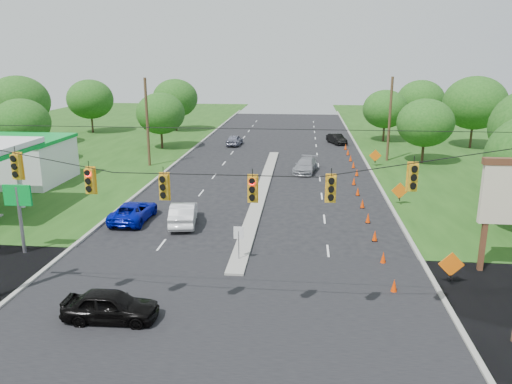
# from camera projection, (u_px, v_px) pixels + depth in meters

# --- Properties ---
(ground) EXTENTS (160.00, 160.00, 0.00)m
(ground) POSITION_uv_depth(u_px,v_px,m) (221.00, 315.00, 21.94)
(ground) COLOR black
(ground) RESTS_ON ground
(cross_street) EXTENTS (160.00, 14.00, 0.02)m
(cross_street) POSITION_uv_depth(u_px,v_px,m) (221.00, 315.00, 21.94)
(cross_street) COLOR black
(cross_street) RESTS_ON ground
(curb_left) EXTENTS (0.25, 110.00, 0.16)m
(curb_left) POSITION_uv_depth(u_px,v_px,m) (172.00, 166.00, 51.70)
(curb_left) COLOR gray
(curb_left) RESTS_ON ground
(curb_right) EXTENTS (0.25, 110.00, 0.16)m
(curb_right) POSITION_uv_depth(u_px,v_px,m) (370.00, 171.00, 49.81)
(curb_right) COLOR gray
(curb_right) RESTS_ON ground
(median) EXTENTS (1.00, 34.00, 0.18)m
(median) POSITION_uv_depth(u_px,v_px,m) (262.00, 191.00, 42.11)
(median) COLOR gray
(median) RESTS_ON ground
(median_sign) EXTENTS (0.55, 0.06, 2.05)m
(median_sign) POSITION_uv_depth(u_px,v_px,m) (239.00, 237.00, 27.32)
(median_sign) COLOR gray
(median_sign) RESTS_ON ground
(signal_span) EXTENTS (25.60, 0.32, 9.00)m
(signal_span) POSITION_uv_depth(u_px,v_px,m) (214.00, 215.00, 19.68)
(signal_span) COLOR #422D1C
(signal_span) RESTS_ON ground
(utility_pole_far_left) EXTENTS (0.28, 0.28, 9.00)m
(utility_pole_far_left) POSITION_uv_depth(u_px,v_px,m) (147.00, 123.00, 50.74)
(utility_pole_far_left) COLOR #422D1C
(utility_pole_far_left) RESTS_ON ground
(utility_pole_far_right) EXTENTS (0.28, 0.28, 9.00)m
(utility_pole_far_right) POSITION_uv_depth(u_px,v_px,m) (390.00, 120.00, 53.21)
(utility_pole_far_right) COLOR #422D1C
(utility_pole_far_right) RESTS_ON ground
(cone_0) EXTENTS (0.32, 0.32, 0.70)m
(cone_0) POSITION_uv_depth(u_px,v_px,m) (394.00, 286.00, 23.99)
(cone_0) COLOR #E83803
(cone_0) RESTS_ON ground
(cone_1) EXTENTS (0.32, 0.32, 0.70)m
(cone_1) POSITION_uv_depth(u_px,v_px,m) (383.00, 258.00, 27.35)
(cone_1) COLOR #E83803
(cone_1) RESTS_ON ground
(cone_2) EXTENTS (0.32, 0.32, 0.70)m
(cone_2) POSITION_uv_depth(u_px,v_px,m) (375.00, 236.00, 30.71)
(cone_2) COLOR #E83803
(cone_2) RESTS_ON ground
(cone_3) EXTENTS (0.32, 0.32, 0.70)m
(cone_3) POSITION_uv_depth(u_px,v_px,m) (368.00, 218.00, 34.08)
(cone_3) COLOR #E83803
(cone_3) RESTS_ON ground
(cone_4) EXTENTS (0.32, 0.32, 0.70)m
(cone_4) POSITION_uv_depth(u_px,v_px,m) (362.00, 203.00, 37.44)
(cone_4) COLOR #E83803
(cone_4) RESTS_ON ground
(cone_5) EXTENTS (0.32, 0.32, 0.70)m
(cone_5) POSITION_uv_depth(u_px,v_px,m) (358.00, 191.00, 40.80)
(cone_5) COLOR #E83803
(cone_5) RESTS_ON ground
(cone_6) EXTENTS (0.32, 0.32, 0.70)m
(cone_6) POSITION_uv_depth(u_px,v_px,m) (354.00, 181.00, 44.16)
(cone_6) COLOR #E83803
(cone_6) RESTS_ON ground
(cone_7) EXTENTS (0.32, 0.32, 0.70)m
(cone_7) POSITION_uv_depth(u_px,v_px,m) (357.00, 172.00, 47.47)
(cone_7) COLOR #E83803
(cone_7) RESTS_ON ground
(cone_8) EXTENTS (0.32, 0.32, 0.70)m
(cone_8) POSITION_uv_depth(u_px,v_px,m) (354.00, 165.00, 50.83)
(cone_8) COLOR #E83803
(cone_8) RESTS_ON ground
(cone_9) EXTENTS (0.32, 0.32, 0.70)m
(cone_9) POSITION_uv_depth(u_px,v_px,m) (351.00, 158.00, 54.19)
(cone_9) COLOR #E83803
(cone_9) RESTS_ON ground
(cone_10) EXTENTS (0.32, 0.32, 0.70)m
(cone_10) POSITION_uv_depth(u_px,v_px,m) (348.00, 152.00, 57.55)
(cone_10) COLOR #E83803
(cone_10) RESTS_ON ground
(cone_11) EXTENTS (0.32, 0.32, 0.70)m
(cone_11) POSITION_uv_depth(u_px,v_px,m) (346.00, 147.00, 60.91)
(cone_11) COLOR #E83803
(cone_11) RESTS_ON ground
(work_sign_0) EXTENTS (1.27, 0.58, 1.37)m
(work_sign_0) POSITION_uv_depth(u_px,v_px,m) (451.00, 265.00, 24.49)
(work_sign_0) COLOR black
(work_sign_0) RESTS_ON ground
(work_sign_1) EXTENTS (1.27, 0.58, 1.37)m
(work_sign_1) POSITION_uv_depth(u_px,v_px,m) (400.00, 191.00, 37.94)
(work_sign_1) COLOR black
(work_sign_1) RESTS_ON ground
(work_sign_2) EXTENTS (1.27, 0.58, 1.37)m
(work_sign_2) POSITION_uv_depth(u_px,v_px,m) (375.00, 156.00, 51.38)
(work_sign_2) COLOR black
(work_sign_2) RESTS_ON ground
(tree_2) EXTENTS (5.88, 5.88, 6.86)m
(tree_2) POSITION_uv_depth(u_px,v_px,m) (21.00, 123.00, 52.04)
(tree_2) COLOR black
(tree_2) RESTS_ON ground
(tree_3) EXTENTS (7.56, 7.56, 8.82)m
(tree_3) POSITION_uv_depth(u_px,v_px,m) (19.00, 102.00, 61.88)
(tree_3) COLOR black
(tree_3) RESTS_ON ground
(tree_4) EXTENTS (6.72, 6.72, 7.84)m
(tree_4) POSITION_uv_depth(u_px,v_px,m) (90.00, 99.00, 73.19)
(tree_4) COLOR black
(tree_4) RESTS_ON ground
(tree_5) EXTENTS (5.88, 5.88, 6.86)m
(tree_5) POSITION_uv_depth(u_px,v_px,m) (161.00, 113.00, 60.52)
(tree_5) COLOR black
(tree_5) RESTS_ON ground
(tree_6) EXTENTS (6.72, 6.72, 7.84)m
(tree_6) POSITION_uv_depth(u_px,v_px,m) (175.00, 98.00, 74.95)
(tree_6) COLOR black
(tree_6) RESTS_ON ground
(tree_9) EXTENTS (5.88, 5.88, 6.86)m
(tree_9) POSITION_uv_depth(u_px,v_px,m) (425.00, 123.00, 51.97)
(tree_9) COLOR black
(tree_9) RESTS_ON ground
(tree_10) EXTENTS (7.56, 7.56, 8.82)m
(tree_10) POSITION_uv_depth(u_px,v_px,m) (475.00, 103.00, 60.50)
(tree_10) COLOR black
(tree_10) RESTS_ON ground
(tree_11) EXTENTS (6.72, 6.72, 7.84)m
(tree_11) POSITION_uv_depth(u_px,v_px,m) (421.00, 100.00, 71.60)
(tree_11) COLOR black
(tree_11) RESTS_ON ground
(tree_12) EXTENTS (5.88, 5.88, 6.86)m
(tree_12) POSITION_uv_depth(u_px,v_px,m) (385.00, 109.00, 65.60)
(tree_12) COLOR black
(tree_12) RESTS_ON ground
(black_sedan) EXTENTS (4.13, 1.73, 1.39)m
(black_sedan) POSITION_uv_depth(u_px,v_px,m) (111.00, 306.00, 21.34)
(black_sedan) COLOR black
(black_sedan) RESTS_ON ground
(white_sedan) EXTENTS (2.32, 4.86, 1.54)m
(white_sedan) POSITION_uv_depth(u_px,v_px,m) (184.00, 213.00, 33.71)
(white_sedan) COLOR silver
(white_sedan) RESTS_ON ground
(blue_pickup) EXTENTS (2.37, 4.93, 1.36)m
(blue_pickup) POSITION_uv_depth(u_px,v_px,m) (134.00, 211.00, 34.46)
(blue_pickup) COLOR #040EAA
(blue_pickup) RESTS_ON ground
(silver_car_far) EXTENTS (2.72, 5.01, 1.38)m
(silver_car_far) POSITION_uv_depth(u_px,v_px,m) (306.00, 165.00, 48.89)
(silver_car_far) COLOR gray
(silver_car_far) RESTS_ON ground
(silver_car_oncoming) EXTENTS (1.95, 4.15, 1.38)m
(silver_car_oncoming) POSITION_uv_depth(u_px,v_px,m) (234.00, 140.00, 63.81)
(silver_car_oncoming) COLOR slate
(silver_car_oncoming) RESTS_ON ground
(dark_car_receding) EXTENTS (2.69, 4.19, 1.30)m
(dark_car_receding) POSITION_uv_depth(u_px,v_px,m) (337.00, 139.00, 64.95)
(dark_car_receding) COLOR black
(dark_car_receding) RESTS_ON ground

